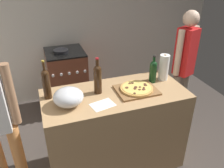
{
  "coord_description": "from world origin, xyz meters",
  "views": [
    {
      "loc": [
        -0.82,
        -1.04,
        2.08
      ],
      "look_at": [
        -0.15,
        0.89,
        0.98
      ],
      "focal_mm": 36.88,
      "sensor_mm": 36.0,
      "label": 1
    }
  ],
  "objects_px": {
    "mixing_bowl": "(68,97)",
    "stove": "(67,80)",
    "pizza": "(137,88)",
    "paper_towel_roll": "(164,67)",
    "wine_bottle_amber": "(98,78)",
    "person_in_red": "(184,65)",
    "wine_bottle_green": "(153,71)",
    "wine_bottle_clear": "(46,83)"
  },
  "relations": [
    {
      "from": "paper_towel_roll",
      "to": "person_in_red",
      "type": "relative_size",
      "value": 0.18
    },
    {
      "from": "wine_bottle_green",
      "to": "wine_bottle_clear",
      "type": "bearing_deg",
      "value": 178.19
    },
    {
      "from": "paper_towel_roll",
      "to": "stove",
      "type": "relative_size",
      "value": 0.3
    },
    {
      "from": "wine_bottle_green",
      "to": "stove",
      "type": "bearing_deg",
      "value": 120.66
    },
    {
      "from": "paper_towel_roll",
      "to": "wine_bottle_clear",
      "type": "relative_size",
      "value": 0.75
    },
    {
      "from": "paper_towel_roll",
      "to": "pizza",
      "type": "bearing_deg",
      "value": -159.67
    },
    {
      "from": "mixing_bowl",
      "to": "stove",
      "type": "distance_m",
      "value": 1.53
    },
    {
      "from": "pizza",
      "to": "paper_towel_roll",
      "type": "xyz_separation_m",
      "value": [
        0.38,
        0.14,
        0.11
      ]
    },
    {
      "from": "mixing_bowl",
      "to": "wine_bottle_amber",
      "type": "relative_size",
      "value": 0.74
    },
    {
      "from": "wine_bottle_clear",
      "to": "wine_bottle_amber",
      "type": "distance_m",
      "value": 0.48
    },
    {
      "from": "pizza",
      "to": "wine_bottle_clear",
      "type": "relative_size",
      "value": 0.86
    },
    {
      "from": "pizza",
      "to": "stove",
      "type": "relative_size",
      "value": 0.34
    },
    {
      "from": "wine_bottle_green",
      "to": "stove",
      "type": "xyz_separation_m",
      "value": [
        -0.75,
        1.26,
        -0.6
      ]
    },
    {
      "from": "wine_bottle_green",
      "to": "person_in_red",
      "type": "distance_m",
      "value": 0.71
    },
    {
      "from": "mixing_bowl",
      "to": "wine_bottle_green",
      "type": "bearing_deg",
      "value": 9.62
    },
    {
      "from": "pizza",
      "to": "wine_bottle_amber",
      "type": "height_order",
      "value": "wine_bottle_amber"
    },
    {
      "from": "wine_bottle_amber",
      "to": "mixing_bowl",
      "type": "bearing_deg",
      "value": -157.54
    },
    {
      "from": "pizza",
      "to": "wine_bottle_clear",
      "type": "height_order",
      "value": "wine_bottle_clear"
    },
    {
      "from": "paper_towel_roll",
      "to": "stove",
      "type": "distance_m",
      "value": 1.64
    },
    {
      "from": "wine_bottle_amber",
      "to": "pizza",
      "type": "bearing_deg",
      "value": -14.37
    },
    {
      "from": "mixing_bowl",
      "to": "pizza",
      "type": "bearing_deg",
      "value": 2.73
    },
    {
      "from": "paper_towel_roll",
      "to": "wine_bottle_amber",
      "type": "bearing_deg",
      "value": -176.62
    },
    {
      "from": "wine_bottle_clear",
      "to": "person_in_red",
      "type": "relative_size",
      "value": 0.24
    },
    {
      "from": "mixing_bowl",
      "to": "stove",
      "type": "height_order",
      "value": "mixing_bowl"
    },
    {
      "from": "pizza",
      "to": "stove",
      "type": "xyz_separation_m",
      "value": [
        -0.51,
        1.38,
        -0.49
      ]
    },
    {
      "from": "wine_bottle_amber",
      "to": "stove",
      "type": "xyz_separation_m",
      "value": [
        -0.13,
        1.29,
        -0.62
      ]
    },
    {
      "from": "stove",
      "to": "wine_bottle_amber",
      "type": "bearing_deg",
      "value": -84.04
    },
    {
      "from": "mixing_bowl",
      "to": "wine_bottle_amber",
      "type": "bearing_deg",
      "value": 22.46
    },
    {
      "from": "mixing_bowl",
      "to": "paper_towel_roll",
      "type": "distance_m",
      "value": 1.07
    },
    {
      "from": "pizza",
      "to": "wine_bottle_amber",
      "type": "relative_size",
      "value": 0.89
    },
    {
      "from": "wine_bottle_green",
      "to": "wine_bottle_amber",
      "type": "relative_size",
      "value": 0.82
    },
    {
      "from": "pizza",
      "to": "wine_bottle_amber",
      "type": "distance_m",
      "value": 0.41
    },
    {
      "from": "paper_towel_roll",
      "to": "mixing_bowl",
      "type": "bearing_deg",
      "value": -170.76
    },
    {
      "from": "wine_bottle_green",
      "to": "mixing_bowl",
      "type": "bearing_deg",
      "value": -170.38
    },
    {
      "from": "wine_bottle_clear",
      "to": "mixing_bowl",
      "type": "bearing_deg",
      "value": -49.0
    },
    {
      "from": "wine_bottle_clear",
      "to": "wine_bottle_amber",
      "type": "height_order",
      "value": "wine_bottle_clear"
    },
    {
      "from": "paper_towel_roll",
      "to": "person_in_red",
      "type": "distance_m",
      "value": 0.58
    },
    {
      "from": "person_in_red",
      "to": "wine_bottle_amber",
      "type": "bearing_deg",
      "value": -164.61
    },
    {
      "from": "wine_bottle_clear",
      "to": "pizza",
      "type": "bearing_deg",
      "value": -10.58
    },
    {
      "from": "wine_bottle_green",
      "to": "stove",
      "type": "relative_size",
      "value": 0.31
    },
    {
      "from": "stove",
      "to": "wine_bottle_green",
      "type": "bearing_deg",
      "value": -59.34
    },
    {
      "from": "wine_bottle_amber",
      "to": "stove",
      "type": "bearing_deg",
      "value": 95.96
    }
  ]
}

